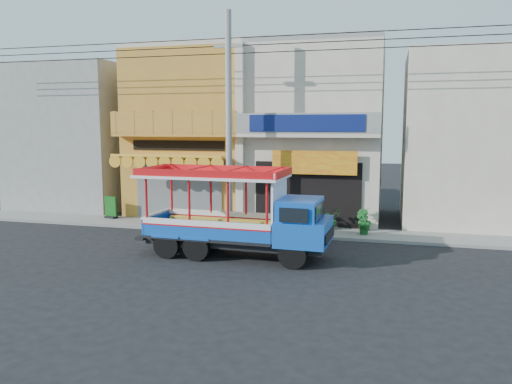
# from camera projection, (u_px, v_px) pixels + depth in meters

# --- Properties ---
(ground) EXTENTS (90.00, 90.00, 0.00)m
(ground) POSITION_uv_depth(u_px,v_px,m) (228.00, 253.00, 17.47)
(ground) COLOR black
(ground) RESTS_ON ground
(sidewalk) EXTENTS (30.00, 2.00, 0.12)m
(sidewalk) POSITION_uv_depth(u_px,v_px,m) (257.00, 229.00, 21.29)
(sidewalk) COLOR slate
(sidewalk) RESTS_ON ground
(shophouse_left) EXTENTS (6.00, 7.50, 8.24)m
(shophouse_left) POSITION_uv_depth(u_px,v_px,m) (201.00, 132.00, 25.57)
(shophouse_left) COLOR gold
(shophouse_left) RESTS_ON ground
(shophouse_right) EXTENTS (6.00, 6.75, 8.24)m
(shophouse_right) POSITION_uv_depth(u_px,v_px,m) (318.00, 133.00, 24.05)
(shophouse_right) COLOR #C1B39F
(shophouse_right) RESTS_ON ground
(party_pilaster) EXTENTS (0.35, 0.30, 8.00)m
(party_pilaster) POSITION_uv_depth(u_px,v_px,m) (240.00, 136.00, 21.84)
(party_pilaster) COLOR #C1B39F
(party_pilaster) RESTS_ON ground
(filler_building_left) EXTENTS (6.00, 6.00, 7.60)m
(filler_building_left) POSITION_uv_depth(u_px,v_px,m) (82.00, 138.00, 27.43)
(filler_building_left) COLOR gray
(filler_building_left) RESTS_ON ground
(filler_building_right) EXTENTS (6.00, 6.00, 7.60)m
(filler_building_right) POSITION_uv_depth(u_px,v_px,m) (474.00, 140.00, 22.35)
(filler_building_right) COLOR #C1B39F
(filler_building_right) RESTS_ON ground
(utility_pole) EXTENTS (28.00, 0.26, 9.00)m
(utility_pole) POSITION_uv_depth(u_px,v_px,m) (232.00, 111.00, 20.18)
(utility_pole) COLOR gray
(utility_pole) RESTS_ON ground
(songthaew_truck) EXTENTS (6.57, 2.39, 3.03)m
(songthaew_truck) POSITION_uv_depth(u_px,v_px,m) (248.00, 215.00, 16.72)
(songthaew_truck) COLOR black
(songthaew_truck) RESTS_ON ground
(green_sign) EXTENTS (0.67, 0.43, 1.04)m
(green_sign) POSITION_uv_depth(u_px,v_px,m) (111.00, 209.00, 23.44)
(green_sign) COLOR black
(green_sign) RESTS_ON sidewalk
(potted_plant_a) EXTENTS (1.06, 1.03, 0.89)m
(potted_plant_a) POSITION_uv_depth(u_px,v_px,m) (331.00, 219.00, 20.91)
(potted_plant_a) COLOR #18541E
(potted_plant_a) RESTS_ON sidewalk
(potted_plant_b) EXTENTS (0.71, 0.68, 1.00)m
(potted_plant_b) POSITION_uv_depth(u_px,v_px,m) (363.00, 222.00, 19.94)
(potted_plant_b) COLOR #18541E
(potted_plant_b) RESTS_ON sidewalk
(potted_plant_c) EXTENTS (0.55, 0.55, 0.96)m
(potted_plant_c) POSITION_uv_depth(u_px,v_px,m) (365.00, 219.00, 20.67)
(potted_plant_c) COLOR #18541E
(potted_plant_c) RESTS_ON sidewalk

